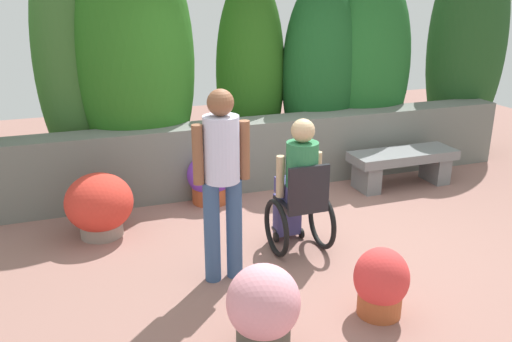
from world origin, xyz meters
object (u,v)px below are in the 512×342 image
at_px(flower_pot_small_foreground, 100,206).
at_px(person_standing_companion, 222,174).
at_px(person_in_wheelchair, 299,190).
at_px(flower_pot_purple_near, 263,309).
at_px(flower_pot_red_accent, 210,179).
at_px(stone_bench, 402,163).
at_px(flower_pot_terracotta_by_wall, 381,283).

bearing_deg(flower_pot_small_foreground, person_standing_companion, -52.74).
distance_m(person_standing_companion, flower_pot_small_foreground, 1.70).
bearing_deg(person_in_wheelchair, flower_pot_purple_near, -111.37).
relative_size(flower_pot_red_accent, flower_pot_small_foreground, 0.85).
height_order(stone_bench, person_in_wheelchair, person_in_wheelchair).
bearing_deg(flower_pot_purple_near, person_standing_companion, 88.92).
relative_size(flower_pot_terracotta_by_wall, flower_pot_small_foreground, 0.82).
relative_size(person_in_wheelchair, flower_pot_red_accent, 2.26).
distance_m(person_in_wheelchair, flower_pot_terracotta_by_wall, 1.29).
height_order(stone_bench, flower_pot_small_foreground, flower_pot_small_foreground).
xyz_separation_m(stone_bench, person_in_wheelchair, (-1.98, -1.17, 0.31)).
xyz_separation_m(flower_pot_terracotta_by_wall, flower_pot_small_foreground, (-1.95, 2.20, 0.06)).
height_order(flower_pot_purple_near, flower_pot_terracotta_by_wall, flower_pot_purple_near).
xyz_separation_m(flower_pot_purple_near, flower_pot_red_accent, (0.37, 2.80, -0.04)).
distance_m(stone_bench, flower_pot_red_accent, 2.48).
bearing_deg(flower_pot_small_foreground, person_in_wheelchair, -28.52).
distance_m(flower_pot_terracotta_by_wall, flower_pot_small_foreground, 2.94).
bearing_deg(flower_pot_terracotta_by_wall, flower_pot_red_accent, 103.44).
bearing_deg(flower_pot_purple_near, flower_pot_terracotta_by_wall, 5.56).
height_order(stone_bench, flower_pot_terracotta_by_wall, flower_pot_terracotta_by_wall).
xyz_separation_m(flower_pot_terracotta_by_wall, flower_pot_red_accent, (-0.65, 2.70, 0.02)).
xyz_separation_m(flower_pot_red_accent, flower_pot_small_foreground, (-1.30, -0.50, 0.04)).
bearing_deg(person_in_wheelchair, flower_pot_terracotta_by_wall, -71.11).
height_order(stone_bench, flower_pot_red_accent, flower_pot_red_accent).
bearing_deg(flower_pot_small_foreground, flower_pot_terracotta_by_wall, -48.48).
height_order(stone_bench, flower_pot_purple_near, flower_pot_purple_near).
bearing_deg(stone_bench, flower_pot_red_accent, 179.51).
relative_size(person_standing_companion, flower_pot_purple_near, 2.58).
distance_m(stone_bench, person_in_wheelchair, 2.32).
bearing_deg(flower_pot_small_foreground, flower_pot_purple_near, -67.94).
bearing_deg(person_standing_companion, flower_pot_red_accent, 85.11).
xyz_separation_m(stone_bench, person_standing_companion, (-2.82, -1.45, 0.67)).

